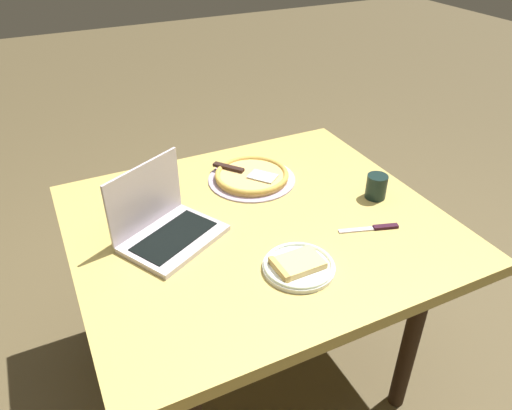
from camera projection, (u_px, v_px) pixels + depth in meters
name	position (u px, v px, depth m)	size (l,w,h in m)	color
ground_plane	(258.00, 361.00, 2.02)	(12.00, 12.00, 0.00)	brown
dining_table	(258.00, 238.00, 1.67)	(1.21, 1.07, 0.71)	tan
laptop	(164.00, 224.00, 1.52)	(0.37, 0.34, 0.24)	#C4B7C1
pizza_plate	(297.00, 266.00, 1.41)	(0.21, 0.21, 0.04)	white
pizza_tray	(252.00, 176.00, 1.84)	(0.33, 0.33, 0.04)	#A592AB
table_knife	(375.00, 228.00, 1.59)	(0.20, 0.08, 0.01)	silver
drink_cup	(376.00, 186.00, 1.73)	(0.07, 0.07, 0.09)	black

